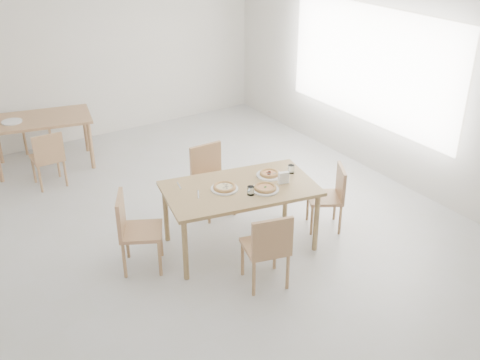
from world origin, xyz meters
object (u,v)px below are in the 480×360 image
chair_north (210,175)px  second_table (41,124)px  main_table (240,193)px  plate_pepperoni (269,175)px  pizza_pepperoni (269,173)px  chair_back_s (48,156)px  chair_south (268,246)px  chair_east (331,193)px  napkin_holder (283,178)px  chair_back_n (38,115)px  chair_west (133,227)px  plate_margherita (265,189)px  plate_empty (12,122)px  pizza_mushroom (224,187)px  tumbler_b (291,169)px  pizza_margherita (265,188)px  plate_mushroom (225,189)px  tumbler_a (251,191)px

chair_north → second_table: size_ratio=0.56×
main_table → plate_pepperoni: (0.43, 0.05, 0.08)m
pizza_pepperoni → chair_back_s: chair_back_s is taller
chair_south → chair_east: chair_south is taller
pizza_pepperoni → napkin_holder: napkin_holder is taller
second_table → chair_back_n: chair_back_n is taller
chair_west → plate_margherita: chair_west is taller
chair_back_n → plate_empty: (-0.51, -0.70, 0.23)m
plate_margherita → chair_back_s: bearing=119.2°
pizza_mushroom → pizza_pepperoni: bearing=0.8°
main_table → tumbler_b: (0.68, -0.02, 0.12)m
chair_north → chair_west: size_ratio=1.00×
chair_west → napkin_holder: bearing=-78.0°
pizza_pepperoni → napkin_holder: 0.24m
pizza_margherita → pizza_pepperoni: (0.24, 0.26, 0.00)m
chair_south → plate_mushroom: chair_south is taller
main_table → chair_south: bearing=-91.1°
pizza_margherita → pizza_pepperoni: 0.35m
chair_north → plate_pepperoni: chair_north is taller
main_table → chair_north: chair_north is taller
pizza_pepperoni → chair_south: bearing=-125.8°
plate_margherita → chair_back_s: size_ratio=0.37×
plate_pepperoni → chair_back_s: (-1.82, 2.58, -0.29)m
main_table → plate_empty: 3.76m
plate_empty → main_table: bearing=-64.1°
second_table → chair_back_s: (-0.13, -0.73, -0.20)m
chair_east → plate_margherita: (-0.93, 0.04, 0.30)m
napkin_holder → chair_north: bearing=119.6°
chair_south → tumbler_a: (0.18, 0.58, 0.30)m
tumbler_a → chair_back_s: 3.18m
chair_south → chair_north: size_ratio=0.98×
chair_west → tumbler_a: bearing=-84.2°
chair_east → plate_pepperoni: bearing=-82.6°
pizza_mushroom → pizza_pepperoni: 0.60m
chair_back_s → chair_back_n: 1.49m
pizza_margherita → tumbler_a: bearing=180.0°
chair_east → second_table: size_ratio=0.51×
pizza_pepperoni → plate_empty: size_ratio=0.90×
tumbler_b → chair_north: bearing=121.8°
pizza_pepperoni → tumbler_b: bearing=-15.9°
chair_east → pizza_pepperoni: size_ratio=3.14×
chair_north → tumbler_a: 1.13m
chair_south → chair_back_n: (-0.95, 4.88, 0.04)m
chair_east → napkin_holder: (-0.68, 0.06, 0.36)m
chair_back_n → plate_pepperoni: bearing=-45.2°
main_table → plate_mushroom: bearing=178.9°
chair_north → second_table: bearing=119.2°
plate_empty → chair_south: bearing=-70.7°
chair_west → napkin_holder: (1.62, -0.44, 0.31)m
plate_margherita → plate_mushroom: same height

